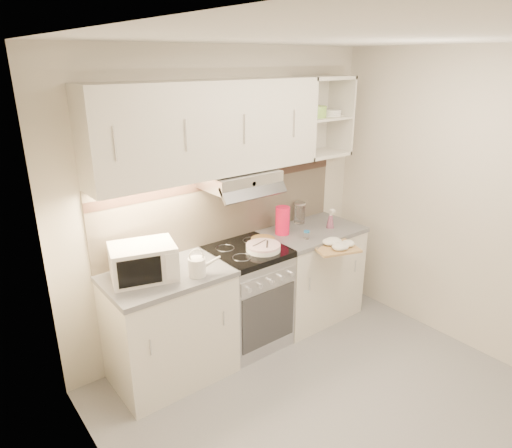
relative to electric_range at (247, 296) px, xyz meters
name	(u,v)px	position (x,y,z in m)	size (l,w,h in m)	color
ground	(339,410)	(0.00, -1.10, -0.45)	(3.00, 3.00, 0.00)	gray
room_shell	(313,182)	(0.00, -0.73, 1.18)	(3.04, 2.84, 2.52)	beige
base_cabinet_left	(170,328)	(-0.75, 0.00, -0.02)	(0.90, 0.60, 0.86)	silver
worktop_left	(166,276)	(-0.75, 0.00, 0.43)	(0.92, 0.62, 0.04)	slate
base_cabinet_right	(309,275)	(0.75, 0.00, -0.02)	(0.90, 0.60, 0.86)	silver
worktop_right	(311,231)	(0.75, 0.00, 0.43)	(0.92, 0.62, 0.04)	slate
electric_range	(247,296)	(0.00, 0.00, 0.00)	(0.60, 0.60, 0.90)	#B7B7BC
microwave	(143,262)	(-0.91, 0.03, 0.58)	(0.52, 0.44, 0.26)	silver
watering_can	(198,266)	(-0.58, -0.18, 0.53)	(0.25, 0.14, 0.21)	silver
plate_stack	(263,247)	(0.08, -0.11, 0.48)	(0.29, 0.29, 0.06)	white
bread_loaf	(263,241)	(0.17, 0.00, 0.47)	(0.21, 0.21, 0.05)	tan
pink_pitcher	(283,220)	(0.46, 0.08, 0.58)	(0.14, 0.13, 0.25)	#FD0F40
glass_jar	(300,213)	(0.78, 0.20, 0.55)	(0.11, 0.11, 0.20)	silver
spice_jar	(307,235)	(0.55, -0.14, 0.49)	(0.05, 0.05, 0.08)	white
spray_bottle	(330,220)	(0.92, -0.08, 0.52)	(0.07, 0.07, 0.19)	pink
cutting_board	(334,247)	(0.65, -0.38, 0.42)	(0.36, 0.32, 0.02)	#A17847
dish_towel	(340,242)	(0.69, -0.40, 0.46)	(0.27, 0.23, 0.07)	white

